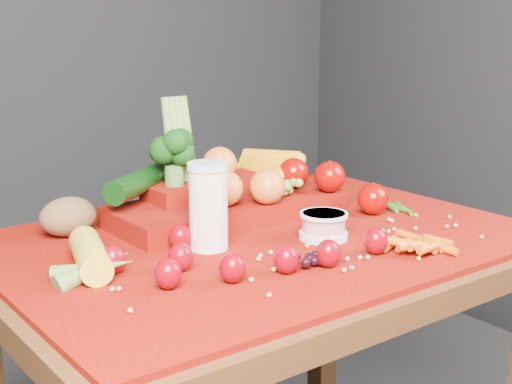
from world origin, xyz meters
TOP-DOWN VIEW (x-y plane):
  - table at (0.00, 0.00)m, footprint 1.10×0.80m
  - red_cloth at (0.00, 0.00)m, footprint 1.05×0.75m
  - milk_glass at (-0.13, -0.00)m, footprint 0.08×0.08m
  - yogurt_bowl at (0.09, -0.09)m, footprint 0.10×0.10m
  - strawberry_scatter at (-0.16, -0.13)m, footprint 0.48×0.28m
  - dark_grape_cluster at (-0.04, -0.20)m, footprint 0.06×0.05m
  - soybean_scatter at (0.00, -0.20)m, footprint 0.84×0.24m
  - corn_ear at (-0.38, -0.01)m, footprint 0.22×0.26m
  - potato at (-0.31, 0.24)m, footprint 0.12×0.09m
  - baby_carrot_pile at (0.18, -0.25)m, footprint 0.17×0.17m
  - green_bean_pile at (0.38, -0.01)m, footprint 0.14×0.12m
  - produce_mound at (0.03, 0.16)m, footprint 0.59×0.39m

SIDE VIEW (x-z plane):
  - table at x=0.00m, z-range 0.28..1.03m
  - red_cloth at x=0.00m, z-range 0.75..0.76m
  - soybean_scatter at x=0.00m, z-range 0.76..0.77m
  - green_bean_pile at x=0.38m, z-range 0.76..0.77m
  - dark_grape_cluster at x=-0.04m, z-range 0.76..0.79m
  - baby_carrot_pile at x=0.18m, z-range 0.76..0.79m
  - corn_ear at x=-0.38m, z-range 0.76..0.81m
  - strawberry_scatter at x=-0.16m, z-range 0.76..0.82m
  - yogurt_bowl at x=0.09m, z-range 0.76..0.82m
  - potato at x=-0.31m, z-range 0.76..0.84m
  - produce_mound at x=0.03m, z-range 0.69..0.95m
  - milk_glass at x=-0.13m, z-range 0.77..0.94m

